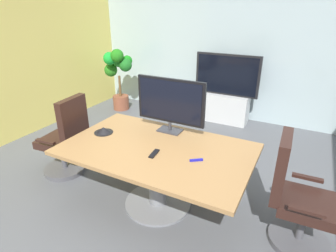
% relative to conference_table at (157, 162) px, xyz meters
% --- Properties ---
extents(ground_plane, '(7.28, 7.28, 0.00)m').
position_rel_conference_table_xyz_m(ground_plane, '(-0.06, -0.02, -0.56)').
color(ground_plane, '#515459').
extents(wall_back_glass_partition, '(5.91, 0.10, 2.92)m').
position_rel_conference_table_xyz_m(wall_back_glass_partition, '(-0.06, 3.12, 0.90)').
color(wall_back_glass_partition, '#9EB2B7').
rests_on(wall_back_glass_partition, ground).
extents(conference_table, '(1.98, 1.22, 0.74)m').
position_rel_conference_table_xyz_m(conference_table, '(0.00, 0.00, 0.00)').
color(conference_table, olive).
rests_on(conference_table, ground).
extents(office_chair_left, '(0.62, 0.59, 1.09)m').
position_rel_conference_table_xyz_m(office_chair_left, '(-1.39, 0.01, -0.10)').
color(office_chair_left, '#4C4C51').
rests_on(office_chair_left, ground).
extents(office_chair_right, '(0.60, 0.58, 1.09)m').
position_rel_conference_table_xyz_m(office_chair_right, '(1.39, 0.13, -0.10)').
color(office_chair_right, '#4C4C51').
rests_on(office_chair_right, ground).
extents(tv_monitor, '(0.84, 0.18, 0.64)m').
position_rel_conference_table_xyz_m(tv_monitor, '(-0.07, 0.44, 0.54)').
color(tv_monitor, '#333338').
rests_on(tv_monitor, conference_table).
extents(wall_display_unit, '(1.20, 0.36, 1.31)m').
position_rel_conference_table_xyz_m(wall_display_unit, '(-0.07, 2.76, -0.12)').
color(wall_display_unit, '#B7BABC').
rests_on(wall_display_unit, ground).
extents(potted_plant, '(0.68, 0.52, 1.32)m').
position_rel_conference_table_xyz_m(potted_plant, '(-2.30, 2.39, 0.25)').
color(potted_plant, brown).
rests_on(potted_plant, ground).
extents(conference_phone, '(0.22, 0.22, 0.07)m').
position_rel_conference_table_xyz_m(conference_phone, '(-0.74, 0.03, 0.21)').
color(conference_phone, black).
rests_on(conference_phone, conference_table).
extents(remote_control, '(0.07, 0.17, 0.02)m').
position_rel_conference_table_xyz_m(remote_control, '(0.05, -0.14, 0.19)').
color(remote_control, black).
rests_on(remote_control, conference_table).
extents(whiteboard_marker, '(0.12, 0.09, 0.02)m').
position_rel_conference_table_xyz_m(whiteboard_marker, '(0.47, -0.06, 0.19)').
color(whiteboard_marker, '#1919A5').
rests_on(whiteboard_marker, conference_table).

